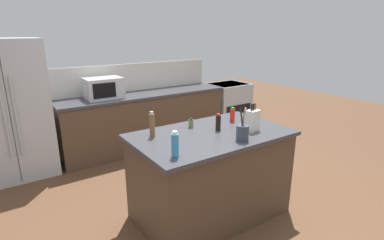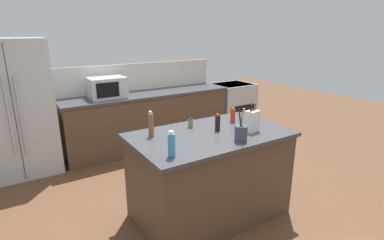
{
  "view_description": "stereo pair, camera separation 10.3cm",
  "coord_description": "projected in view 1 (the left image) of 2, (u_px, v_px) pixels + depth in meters",
  "views": [
    {
      "loc": [
        -1.78,
        -2.27,
        1.95
      ],
      "look_at": [
        0.0,
        0.35,
        0.99
      ],
      "focal_mm": 28.0,
      "sensor_mm": 36.0,
      "label": 1
    },
    {
      "loc": [
        -1.69,
        -2.32,
        1.95
      ],
      "look_at": [
        0.0,
        0.35,
        0.99
      ],
      "focal_mm": 28.0,
      "sensor_mm": 36.0,
      "label": 2
    }
  ],
  "objects": [
    {
      "name": "knife_block",
      "position": [
        253.0,
        120.0,
        3.08
      ],
      "size": [
        0.14,
        0.12,
        0.29
      ],
      "rotation": [
        0.0,
        0.0,
        0.14
      ],
      "color": "beige",
      "rests_on": "kitchen_island"
    },
    {
      "name": "range_oven",
      "position": [
        228.0,
        106.0,
        6.07
      ],
      "size": [
        0.76,
        0.65,
        0.92
      ],
      "color": "#ADB2B7",
      "rests_on": "ground_plane"
    },
    {
      "name": "dish_soap_bottle",
      "position": [
        175.0,
        145.0,
        2.44
      ],
      "size": [
        0.06,
        0.06,
        0.22
      ],
      "color": "#3384BC",
      "rests_on": "kitchen_island"
    },
    {
      "name": "microwave",
      "position": [
        104.0,
        88.0,
        4.54
      ],
      "size": [
        0.54,
        0.39,
        0.31
      ],
      "color": "#ADB2B7",
      "rests_on": "back_counter_run"
    },
    {
      "name": "utensil_crock",
      "position": [
        242.0,
        132.0,
        2.81
      ],
      "size": [
        0.12,
        0.12,
        0.32
      ],
      "color": "#333D4C",
      "rests_on": "kitchen_island"
    },
    {
      "name": "hot_sauce_bottle",
      "position": [
        232.0,
        115.0,
        3.4
      ],
      "size": [
        0.05,
        0.05,
        0.17
      ],
      "color": "red",
      "rests_on": "kitchen_island"
    },
    {
      "name": "refrigerator",
      "position": [
        8.0,
        111.0,
        3.94
      ],
      "size": [
        0.98,
        0.75,
        1.85
      ],
      "color": "#ADB2B7",
      "rests_on": "ground_plane"
    },
    {
      "name": "kitchen_island",
      "position": [
        210.0,
        174.0,
        3.18
      ],
      "size": [
        1.6,
        0.97,
        0.94
      ],
      "color": "#4C3828",
      "rests_on": "ground_plane"
    },
    {
      "name": "spice_jar_oregano",
      "position": [
        191.0,
        123.0,
        3.2
      ],
      "size": [
        0.05,
        0.05,
        0.1
      ],
      "color": "#567038",
      "rests_on": "kitchen_island"
    },
    {
      "name": "ground_plane",
      "position": [
        210.0,
        213.0,
        3.31
      ],
      "size": [
        14.0,
        14.0,
        0.0
      ],
      "primitive_type": "plane",
      "color": "brown"
    },
    {
      "name": "back_counter_run",
      "position": [
        145.0,
        120.0,
        5.08
      ],
      "size": [
        2.83,
        0.66,
        0.94
      ],
      "color": "#4C3828",
      "rests_on": "ground_plane"
    },
    {
      "name": "pepper_grinder",
      "position": [
        152.0,
        125.0,
        2.9
      ],
      "size": [
        0.05,
        0.05,
        0.25
      ],
      "color": "brown",
      "rests_on": "kitchen_island"
    },
    {
      "name": "wall_backsplash",
      "position": [
        136.0,
        77.0,
        5.13
      ],
      "size": [
        2.79,
        0.03,
        0.46
      ],
      "primitive_type": "cube",
      "color": "beige",
      "rests_on": "back_counter_run"
    },
    {
      "name": "soy_sauce_bottle",
      "position": [
        218.0,
        123.0,
        3.1
      ],
      "size": [
        0.05,
        0.05,
        0.18
      ],
      "color": "black",
      "rests_on": "kitchen_island"
    }
  ]
}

